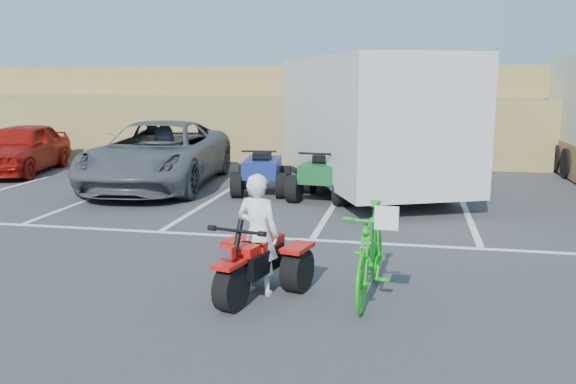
% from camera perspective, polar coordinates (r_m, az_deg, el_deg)
% --- Properties ---
extents(ground, '(100.00, 100.00, 0.00)m').
position_cam_1_polar(ground, '(7.88, -0.56, -8.99)').
color(ground, '#3C3C3F').
rests_on(ground, ground).
extents(parking_stripes, '(28.00, 5.16, 0.01)m').
position_cam_1_polar(parking_stripes, '(11.66, 7.78, -2.60)').
color(parking_stripes, white).
rests_on(parking_stripes, ground).
extents(grass_embankment, '(40.00, 8.50, 3.10)m').
position_cam_1_polar(grass_embankment, '(22.83, 7.57, 7.42)').
color(grass_embankment, olive).
rests_on(grass_embankment, ground).
extents(red_trike_atv, '(1.42, 1.69, 0.95)m').
position_cam_1_polar(red_trike_atv, '(7.61, -3.32, -9.74)').
color(red_trike_atv, red).
rests_on(red_trike_atv, ground).
extents(rider, '(0.62, 0.48, 1.51)m').
position_cam_1_polar(rider, '(7.51, -2.84, -3.96)').
color(rider, white).
rests_on(rider, ground).
extents(green_dirt_bike, '(0.70, 1.95, 1.15)m').
position_cam_1_polar(green_dirt_bike, '(7.47, 7.70, -5.58)').
color(green_dirt_bike, '#14BF19').
rests_on(green_dirt_bike, ground).
extents(grey_pickup, '(3.21, 5.99, 1.60)m').
position_cam_1_polar(grey_pickup, '(15.40, -12.01, 3.47)').
color(grey_pickup, '#4C4E54').
rests_on(grey_pickup, ground).
extents(red_car, '(2.44, 4.38, 1.41)m').
position_cam_1_polar(red_car, '(18.85, -23.71, 3.79)').
color(red_car, '#950F08').
rests_on(red_car, ground).
extents(cargo_trailer, '(5.13, 7.24, 3.14)m').
position_cam_1_polar(cargo_trailer, '(14.63, 7.42, 6.79)').
color(cargo_trailer, silver).
rests_on(cargo_trailer, ground).
extents(quad_atv_blue, '(1.45, 1.82, 1.09)m').
position_cam_1_polar(quad_atv_blue, '(14.23, -2.41, -0.13)').
color(quad_atv_blue, navy).
rests_on(quad_atv_blue, ground).
extents(quad_atv_green, '(1.48, 1.86, 1.12)m').
position_cam_1_polar(quad_atv_green, '(13.58, 3.38, -0.66)').
color(quad_atv_green, '#135623').
rests_on(quad_atv_green, ground).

